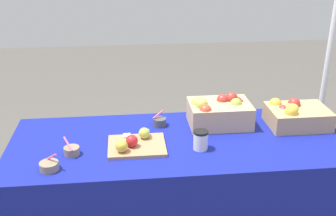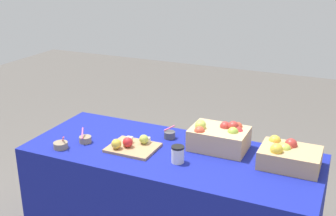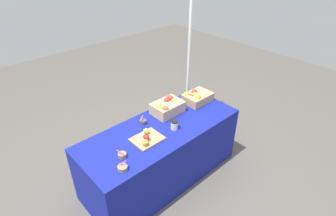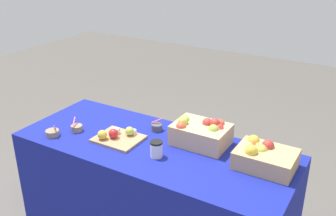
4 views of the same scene
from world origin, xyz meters
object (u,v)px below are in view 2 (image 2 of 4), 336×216
(coffee_cup, at_px, (178,154))
(sample_bowl_far, at_px, (61,145))
(sample_bowl_near, at_px, (85,139))
(apple_crate_middle, at_px, (220,137))
(sample_bowl_mid, at_px, (170,135))
(apple_crate_left, at_px, (288,155))
(cutting_board_front, at_px, (132,145))

(coffee_cup, bearing_deg, sample_bowl_far, -170.41)
(sample_bowl_near, distance_m, sample_bowl_far, 0.17)
(sample_bowl_far, height_order, coffee_cup, coffee_cup)
(sample_bowl_near, xyz_separation_m, sample_bowl_far, (-0.09, -0.14, -0.00))
(apple_crate_middle, height_order, coffee_cup, apple_crate_middle)
(sample_bowl_mid, distance_m, coffee_cup, 0.37)
(apple_crate_left, height_order, sample_bowl_near, apple_crate_left)
(apple_crate_left, height_order, cutting_board_front, apple_crate_left)
(apple_crate_middle, relative_size, sample_bowl_near, 3.91)
(sample_bowl_mid, bearing_deg, sample_bowl_far, -142.82)
(apple_crate_left, height_order, coffee_cup, apple_crate_left)
(apple_crate_left, relative_size, apple_crate_middle, 0.96)
(sample_bowl_far, xyz_separation_m, coffee_cup, (0.78, 0.13, 0.03))
(cutting_board_front, distance_m, sample_bowl_far, 0.47)
(cutting_board_front, xyz_separation_m, sample_bowl_mid, (0.16, 0.26, 0.00))
(apple_crate_middle, xyz_separation_m, sample_bowl_mid, (-0.36, 0.02, -0.06))
(apple_crate_left, relative_size, coffee_cup, 3.30)
(cutting_board_front, relative_size, coffee_cup, 2.91)
(apple_crate_left, height_order, sample_bowl_far, apple_crate_left)
(apple_crate_middle, relative_size, sample_bowl_far, 3.80)
(cutting_board_front, height_order, sample_bowl_mid, sample_bowl_mid)
(sample_bowl_mid, bearing_deg, apple_crate_left, -5.52)
(apple_crate_middle, height_order, sample_bowl_near, apple_crate_middle)
(apple_crate_left, relative_size, sample_bowl_near, 3.77)
(sample_bowl_far, bearing_deg, coffee_cup, 9.59)
(apple_crate_left, xyz_separation_m, sample_bowl_far, (-1.40, -0.36, -0.05))
(coffee_cup, bearing_deg, sample_bowl_mid, 121.85)
(apple_crate_middle, relative_size, cutting_board_front, 1.18)
(apple_crate_left, bearing_deg, sample_bowl_near, -170.33)
(apple_crate_middle, height_order, cutting_board_front, apple_crate_middle)
(sample_bowl_near, bearing_deg, sample_bowl_mid, 31.48)
(coffee_cup, bearing_deg, cutting_board_front, 171.54)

